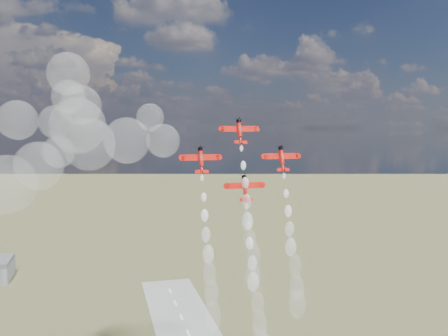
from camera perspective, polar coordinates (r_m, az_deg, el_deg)
plane_lead at (r=153.28m, az=1.89°, el=4.49°), size 11.87×5.11×8.19m
plane_left at (r=147.30m, az=-2.79°, el=1.02°), size 11.87×5.11×8.19m
plane_right at (r=155.04m, az=6.97°, el=1.18°), size 11.87×5.11×8.19m
plane_slot at (r=148.52m, az=2.55°, el=-2.39°), size 11.87×5.11×8.19m
smoke_trail_lead at (r=145.71m, az=3.25°, el=-9.88°), size 5.73×16.77×41.36m
smoke_trail_left at (r=142.26m, az=-1.64°, el=-14.02°), size 5.10×16.55×41.73m
smoke_trail_right at (r=150.36m, az=8.56°, el=-12.92°), size 5.36×15.98×40.63m
smoke_trail_slot at (r=146.22m, az=4.14°, el=-17.26°), size 5.12×16.20×41.60m
drifted_smoke_cloud at (r=172.32m, az=-18.10°, el=3.14°), size 70.72×33.53×54.41m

